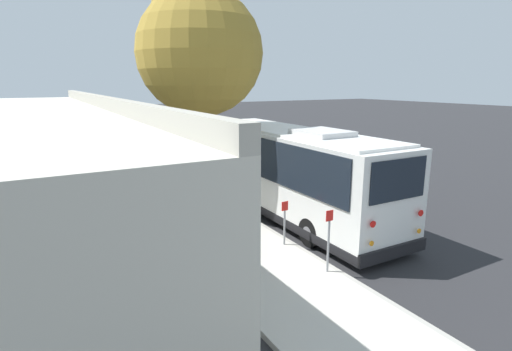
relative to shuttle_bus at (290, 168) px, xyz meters
The scene contains 11 objects.
ground_plane 1.89m from the shuttle_bus, 76.09° to the right, with size 160.00×160.00×0.00m, color #28282B.
sidewalk_slab 3.69m from the shuttle_bus, 88.15° to the left, with size 80.00×3.01×0.15m, color beige.
curb_strip 2.43m from the shuttle_bus, 86.40° to the left, with size 80.00×0.14×0.15m, color #AAA69D.
shuttle_bus is the anchor object (origin of this frame).
parked_sedan_gray 12.18m from the shuttle_bus, ahead, with size 4.53×1.86×1.31m.
parked_sedan_tan 17.93m from the shuttle_bus, ahead, with size 4.71×1.82×1.28m.
parked_sedan_navy 24.70m from the shuttle_bus, ahead, with size 4.26×1.95×1.29m.
parked_sedan_white 31.14m from the shuttle_bus, ahead, with size 4.17×1.72×1.30m.
street_tree 5.76m from the shuttle_bus, 43.38° to the left, with size 4.72×4.72×8.95m.
sign_post_near 5.10m from the shuttle_bus, 157.23° to the left, with size 0.06×0.22×1.67m.
sign_post_far 3.40m from the shuttle_bus, 143.18° to the left, with size 0.06×0.22×1.36m.
Camera 1 is at (-12.18, 8.69, 4.97)m, focal length 28.00 mm.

